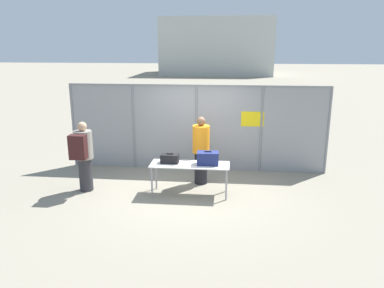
{
  "coord_description": "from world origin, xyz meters",
  "views": [
    {
      "loc": [
        0.9,
        -8.21,
        3.39
      ],
      "look_at": [
        0.01,
        0.47,
        1.05
      ],
      "focal_mm": 35.0,
      "sensor_mm": 36.0,
      "label": 1
    }
  ],
  "objects_px": {
    "suitcase_navy": "(208,158)",
    "utility_trailer": "(219,143)",
    "security_worker_near": "(201,150)",
    "inspection_table": "(190,167)",
    "suitcase_black": "(170,158)",
    "traveler_hooded": "(83,154)"
  },
  "relations": [
    {
      "from": "traveler_hooded",
      "to": "utility_trailer",
      "type": "relative_size",
      "value": 0.43
    },
    {
      "from": "suitcase_navy",
      "to": "utility_trailer",
      "type": "xyz_separation_m",
      "value": [
        0.16,
        3.1,
        -0.44
      ]
    },
    {
      "from": "security_worker_near",
      "to": "utility_trailer",
      "type": "distance_m",
      "value": 2.44
    },
    {
      "from": "suitcase_black",
      "to": "security_worker_near",
      "type": "distance_m",
      "value": 0.96
    },
    {
      "from": "suitcase_black",
      "to": "inspection_table",
      "type": "bearing_deg",
      "value": -6.08
    },
    {
      "from": "suitcase_black",
      "to": "utility_trailer",
      "type": "height_order",
      "value": "suitcase_black"
    },
    {
      "from": "suitcase_navy",
      "to": "utility_trailer",
      "type": "distance_m",
      "value": 3.13
    },
    {
      "from": "inspection_table",
      "to": "suitcase_black",
      "type": "distance_m",
      "value": 0.5
    },
    {
      "from": "traveler_hooded",
      "to": "utility_trailer",
      "type": "distance_m",
      "value": 4.43
    },
    {
      "from": "traveler_hooded",
      "to": "utility_trailer",
      "type": "xyz_separation_m",
      "value": [
        3.06,
        3.18,
        -0.48
      ]
    },
    {
      "from": "suitcase_navy",
      "to": "utility_trailer",
      "type": "height_order",
      "value": "suitcase_navy"
    },
    {
      "from": "inspection_table",
      "to": "utility_trailer",
      "type": "relative_size",
      "value": 0.46
    },
    {
      "from": "suitcase_black",
      "to": "security_worker_near",
      "type": "xyz_separation_m",
      "value": [
        0.66,
        0.7,
        0.04
      ]
    },
    {
      "from": "suitcase_black",
      "to": "security_worker_near",
      "type": "bearing_deg",
      "value": 46.4
    },
    {
      "from": "suitcase_black",
      "to": "traveler_hooded",
      "type": "distance_m",
      "value": 2.02
    },
    {
      "from": "inspection_table",
      "to": "traveler_hooded",
      "type": "xyz_separation_m",
      "value": [
        -2.49,
        -0.06,
        0.24
      ]
    },
    {
      "from": "security_worker_near",
      "to": "traveler_hooded",
      "type": "bearing_deg",
      "value": 35.86
    },
    {
      "from": "suitcase_black",
      "to": "utility_trailer",
      "type": "distance_m",
      "value": 3.26
    },
    {
      "from": "traveler_hooded",
      "to": "security_worker_near",
      "type": "height_order",
      "value": "security_worker_near"
    },
    {
      "from": "traveler_hooded",
      "to": "security_worker_near",
      "type": "bearing_deg",
      "value": 7.42
    },
    {
      "from": "suitcase_black",
      "to": "suitcase_navy",
      "type": "xyz_separation_m",
      "value": [
        0.88,
        -0.03,
        0.04
      ]
    },
    {
      "from": "inspection_table",
      "to": "suitcase_black",
      "type": "bearing_deg",
      "value": 173.92
    }
  ]
}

